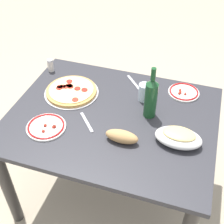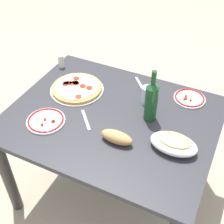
% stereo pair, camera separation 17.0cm
% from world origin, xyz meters
% --- Properties ---
extents(ground_plane, '(8.00, 8.00, 0.00)m').
position_xyz_m(ground_plane, '(0.00, 0.00, 0.00)').
color(ground_plane, tan).
rests_on(ground_plane, ground).
extents(dining_table, '(1.16, 0.92, 0.71)m').
position_xyz_m(dining_table, '(0.00, 0.00, 0.59)').
color(dining_table, '#2D2D33').
rests_on(dining_table, ground).
extents(pepperoni_pizza, '(0.33, 0.33, 0.03)m').
position_xyz_m(pepperoni_pizza, '(0.30, -0.12, 0.72)').
color(pepperoni_pizza, '#B7B7BC').
rests_on(pepperoni_pizza, dining_table).
extents(baked_pasta_dish, '(0.24, 0.15, 0.08)m').
position_xyz_m(baked_pasta_dish, '(-0.38, 0.09, 0.75)').
color(baked_pasta_dish, white).
rests_on(baked_pasta_dish, dining_table).
extents(wine_bottle, '(0.07, 0.07, 0.31)m').
position_xyz_m(wine_bottle, '(-0.20, -0.08, 0.83)').
color(wine_bottle, '#194723').
rests_on(wine_bottle, dining_table).
extents(water_glass, '(0.07, 0.07, 0.11)m').
position_xyz_m(water_glass, '(-0.13, -0.20, 0.76)').
color(water_glass, silver).
rests_on(water_glass, dining_table).
extents(side_plate_near, '(0.21, 0.21, 0.02)m').
position_xyz_m(side_plate_near, '(0.31, 0.20, 0.71)').
color(side_plate_near, white).
rests_on(side_plate_near, dining_table).
extents(side_plate_far, '(0.19, 0.19, 0.02)m').
position_xyz_m(side_plate_far, '(-0.35, -0.34, 0.71)').
color(side_plate_far, white).
rests_on(side_plate_far, dining_table).
extents(bread_loaf, '(0.17, 0.07, 0.07)m').
position_xyz_m(bread_loaf, '(-0.11, 0.17, 0.74)').
color(bread_loaf, tan).
rests_on(bread_loaf, dining_table).
extents(spice_shaker, '(0.04, 0.04, 0.09)m').
position_xyz_m(spice_shaker, '(0.53, -0.31, 0.75)').
color(spice_shaker, silver).
rests_on(spice_shaker, dining_table).
extents(fork_left, '(0.12, 0.14, 0.00)m').
position_xyz_m(fork_left, '(-0.03, -0.35, 0.71)').
color(fork_left, '#B7B7BC').
rests_on(fork_left, dining_table).
extents(fork_right, '(0.13, 0.14, 0.00)m').
position_xyz_m(fork_right, '(0.12, 0.09, 0.71)').
color(fork_right, '#B7B7BC').
rests_on(fork_right, dining_table).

